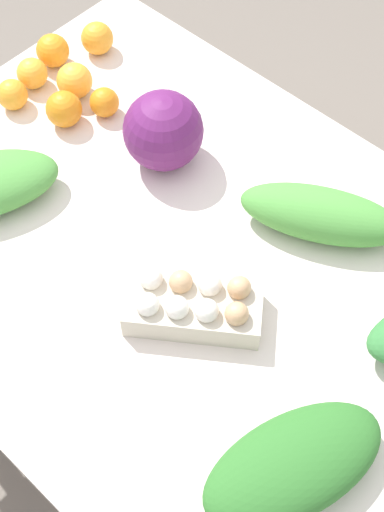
{
  "coord_description": "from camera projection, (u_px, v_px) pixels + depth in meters",
  "views": [
    {
      "loc": [
        -0.51,
        0.56,
        1.93
      ],
      "look_at": [
        0.0,
        0.0,
        0.76
      ],
      "focal_mm": 50.0,
      "sensor_mm": 36.0,
      "label": 1
    }
  ],
  "objects": [
    {
      "name": "egg_carton",
      "position": [
        194.0,
        304.0,
        1.31
      ],
      "size": [
        0.27,
        0.24,
        0.09
      ],
      "rotation": [
        0.0,
        0.0,
        0.63
      ],
      "color": "beige",
      "rests_on": "dining_table"
    },
    {
      "name": "dining_table",
      "position": [
        192.0,
        284.0,
        1.48
      ],
      "size": [
        1.43,
        0.99,
        0.74
      ],
      "color": "silver",
      "rests_on": "ground_plane"
    },
    {
      "name": "greens_bunch_dandelion",
      "position": [
        294.0,
        464.0,
        1.14
      ],
      "size": [
        0.26,
        0.36,
        0.09
      ],
      "primitive_type": "ellipsoid",
      "rotation": [
        0.0,
        0.0,
        1.23
      ],
      "color": "#2D6B28",
      "rests_on": "dining_table"
    },
    {
      "name": "greens_bunch_kale",
      "position": [
        321.0,
        215.0,
        1.41
      ],
      "size": [
        0.34,
        0.26,
        0.1
      ],
      "primitive_type": "ellipsoid",
      "rotation": [
        0.0,
        0.0,
        0.48
      ],
      "color": "#4C933D",
      "rests_on": "dining_table"
    },
    {
      "name": "orange_3",
      "position": [
        97.0,
        38.0,
        1.7
      ],
      "size": [
        0.08,
        0.08,
        0.08
      ],
      "primitive_type": "sphere",
      "color": "orange",
      "rests_on": "dining_table"
    },
    {
      "name": "orange_6",
      "position": [
        32.0,
        73.0,
        1.64
      ],
      "size": [
        0.07,
        0.07,
        0.07
      ],
      "primitive_type": "sphere",
      "color": "#F9A833",
      "rests_on": "dining_table"
    },
    {
      "name": "orange_0",
      "position": [
        74.0,
        81.0,
        1.62
      ],
      "size": [
        0.08,
        0.08,
        0.08
      ],
      "primitive_type": "sphere",
      "color": "#F9A833",
      "rests_on": "dining_table"
    },
    {
      "name": "orange_5",
      "position": [
        104.0,
        102.0,
        1.6
      ],
      "size": [
        0.07,
        0.07,
        0.07
      ],
      "primitive_type": "sphere",
      "color": "orange",
      "rests_on": "dining_table"
    },
    {
      "name": "ground_plane",
      "position": [
        192.0,
        401.0,
        2.03
      ],
      "size": [
        8.0,
        8.0,
        0.0
      ],
      "primitive_type": "plane",
      "color": "#70665B"
    },
    {
      "name": "orange_2",
      "position": [
        53.0,
        51.0,
        1.68
      ],
      "size": [
        0.08,
        0.08,
        0.08
      ],
      "primitive_type": "sphere",
      "color": "orange",
      "rests_on": "dining_table"
    },
    {
      "name": "cabbage_purple",
      "position": [
        163.0,
        131.0,
        1.48
      ],
      "size": [
        0.17,
        0.17,
        0.17
      ],
      "primitive_type": "sphere",
      "color": "#601E5B",
      "rests_on": "dining_table"
    },
    {
      "name": "orange_1",
      "position": [
        64.0,
        109.0,
        1.57
      ],
      "size": [
        0.08,
        0.08,
        0.08
      ],
      "primitive_type": "sphere",
      "color": "orange",
      "rests_on": "dining_table"
    },
    {
      "name": "orange_4",
      "position": [
        12.0,
        95.0,
        1.61
      ],
      "size": [
        0.07,
        0.07,
        0.07
      ],
      "primitive_type": "sphere",
      "color": "orange",
      "rests_on": "dining_table"
    }
  ]
}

